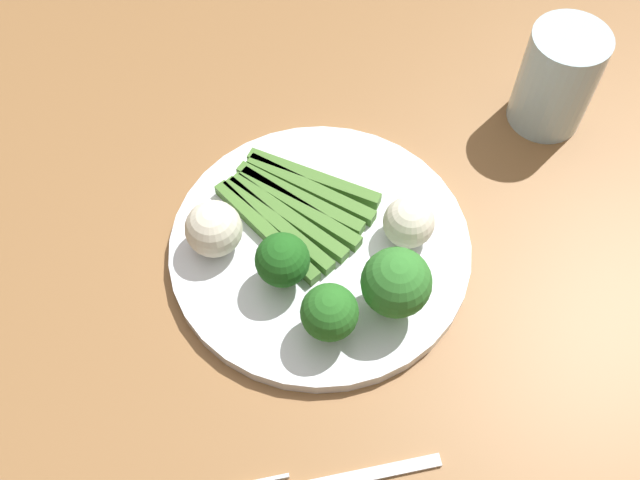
{
  "coord_description": "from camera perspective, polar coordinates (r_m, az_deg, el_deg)",
  "views": [
    {
      "loc": [
        -0.42,
        -0.03,
        1.33
      ],
      "look_at": [
        -0.07,
        -0.02,
        0.77
      ],
      "focal_mm": 41.01,
      "sensor_mm": 36.0,
      "label": 1
    }
  ],
  "objects": [
    {
      "name": "plate",
      "position": [
        0.68,
        -0.0,
        -0.55
      ],
      "size": [
        0.28,
        0.28,
        0.01
      ],
      "primitive_type": "cylinder",
      "color": "white",
      "rests_on": "dining_table"
    },
    {
      "name": "broccoli_front_left",
      "position": [
        0.61,
        5.96,
        -3.39
      ],
      "size": [
        0.06,
        0.06,
        0.07
      ],
      "color": "#609E3D",
      "rests_on": "plate"
    },
    {
      "name": "broccoli_left",
      "position": [
        0.62,
        -2.94,
        -1.62
      ],
      "size": [
        0.05,
        0.05,
        0.06
      ],
      "color": "#4C7F2B",
      "rests_on": "plate"
    },
    {
      "name": "dining_table",
      "position": [
        0.81,
        -1.31,
        -0.09
      ],
      "size": [
        1.26,
        0.92,
        0.75
      ],
      "color": "olive",
      "rests_on": "ground_plane"
    },
    {
      "name": "cauliflower_mid",
      "position": [
        0.65,
        -8.29,
        0.87
      ],
      "size": [
        0.05,
        0.05,
        0.05
      ],
      "primitive_type": "sphere",
      "color": "silver",
      "rests_on": "plate"
    },
    {
      "name": "cauliflower_back",
      "position": [
        0.66,
        6.94,
        1.38
      ],
      "size": [
        0.05,
        0.05,
        0.05
      ],
      "primitive_type": "sphere",
      "color": "silver",
      "rests_on": "plate"
    },
    {
      "name": "ground_plane",
      "position": [
        1.41,
        -0.78,
        -13.96
      ],
      "size": [
        6.0,
        6.0,
        0.02
      ],
      "primitive_type": "cube",
      "color": "tan"
    },
    {
      "name": "broccoli_right",
      "position": [
        0.6,
        0.74,
        -5.72
      ],
      "size": [
        0.05,
        0.05,
        0.06
      ],
      "color": "#568E33",
      "rests_on": "plate"
    },
    {
      "name": "water_glass",
      "position": [
        0.78,
        18.01,
        11.86
      ],
      "size": [
        0.08,
        0.08,
        0.11
      ],
      "primitive_type": "cylinder",
      "color": "silver",
      "rests_on": "dining_table"
    },
    {
      "name": "asparagus_bundle",
      "position": [
        0.68,
        -2.04,
        2.63
      ],
      "size": [
        0.15,
        0.16,
        0.01
      ],
      "rotation": [
        0.0,
        0.0,
        4.1
      ],
      "color": "#47752D",
      "rests_on": "plate"
    }
  ]
}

